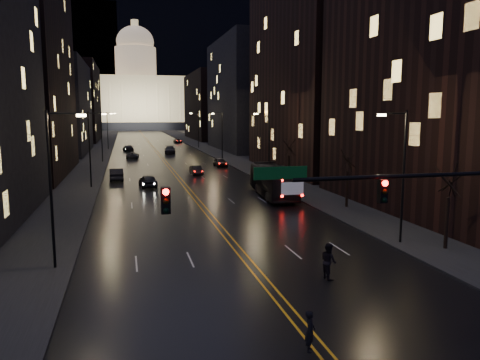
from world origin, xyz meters
TOP-DOWN VIEW (x-y plane):
  - ground at (0.00, 0.00)m, footprint 900.00×900.00m
  - road at (0.00, 130.00)m, footprint 20.00×320.00m
  - sidewalk_left at (-14.00, 130.00)m, footprint 8.00×320.00m
  - sidewalk_right at (14.00, 130.00)m, footprint 8.00×320.00m
  - center_line at (0.00, 130.00)m, footprint 0.62×320.00m
  - building_left_mid at (-21.00, 54.00)m, footprint 12.00×30.00m
  - building_left_far at (-21.00, 92.00)m, footprint 12.00×34.00m
  - building_left_dist at (-21.00, 140.00)m, footprint 12.00×40.00m
  - building_right_near at (21.00, 20.00)m, footprint 12.00×26.00m
  - building_right_tall at (21.00, 50.00)m, footprint 12.00×30.00m
  - building_right_mid at (21.00, 92.00)m, footprint 12.00×34.00m
  - building_right_dist at (21.00, 140.00)m, footprint 12.00×40.00m
  - mountain_ridge at (40.00, 380.00)m, footprint 520.00×60.00m
  - capitol at (0.00, 250.00)m, footprint 90.00×50.00m
  - traffic_signal at (5.91, -0.00)m, footprint 17.29×0.45m
  - streetlamp_right_near at (10.81, 10.00)m, footprint 2.13×0.25m
  - streetlamp_left_near at (-10.81, 10.00)m, footprint 2.13×0.25m
  - streetlamp_right_mid at (10.81, 40.00)m, footprint 2.13×0.25m
  - streetlamp_left_mid at (-10.81, 40.00)m, footprint 2.13×0.25m
  - streetlamp_right_far at (10.81, 70.00)m, footprint 2.13×0.25m
  - streetlamp_left_far at (-10.81, 70.00)m, footprint 2.13×0.25m
  - streetlamp_right_dist at (10.81, 100.00)m, footprint 2.13×0.25m
  - streetlamp_left_dist at (-10.81, 100.00)m, footprint 2.13×0.25m
  - tree_right_near at (13.00, 8.00)m, footprint 2.40×2.40m
  - tree_right_mid at (13.00, 22.00)m, footprint 2.40×2.40m
  - tree_right_far at (13.00, 38.00)m, footprint 2.40×2.40m
  - bus at (8.22, 29.65)m, footprint 3.75×12.09m
  - oncoming_car_a at (-4.42, 39.09)m, footprint 2.29×4.70m
  - oncoming_car_b at (-8.21, 45.88)m, footprint 1.93×5.00m
  - oncoming_car_c at (-5.63, 75.83)m, footprint 2.62×4.86m
  - oncoming_car_d at (-6.33, 93.46)m, footprint 2.69×5.37m
  - receding_car_a at (2.87, 49.00)m, footprint 1.55×4.06m
  - receding_car_b at (8.21, 58.05)m, footprint 1.92×4.40m
  - receding_car_c at (2.50, 85.53)m, footprint 2.78×5.85m
  - receding_car_d at (8.25, 122.01)m, footprint 2.35×4.52m
  - pedestrian_a at (-0.45, -2.00)m, footprint 0.59×0.69m
  - pedestrian_b at (3.47, 5.00)m, footprint 0.63×1.01m

SIDE VIEW (x-z plane):
  - ground at x=0.00m, z-range 0.00..0.00m
  - road at x=0.00m, z-range 0.00..0.02m
  - center_line at x=0.00m, z-range 0.02..0.03m
  - sidewalk_left at x=-14.00m, z-range 0.00..0.16m
  - sidewalk_right at x=14.00m, z-range 0.00..0.16m
  - receding_car_d at x=8.25m, z-range 0.00..1.22m
  - oncoming_car_c at x=-5.63m, z-range 0.00..1.30m
  - receding_car_a at x=2.87m, z-range 0.00..1.32m
  - receding_car_b at x=8.21m, z-range 0.00..1.48m
  - oncoming_car_d at x=-6.33m, z-range 0.00..1.50m
  - oncoming_car_a at x=-4.42m, z-range 0.00..1.55m
  - pedestrian_a at x=-0.45m, z-range 0.00..1.60m
  - oncoming_car_b at x=-8.21m, z-range 0.00..1.62m
  - receding_car_c at x=2.50m, z-range 0.00..1.65m
  - pedestrian_b at x=3.47m, z-range 0.00..1.98m
  - bus at x=8.22m, z-range 0.00..3.32m
  - tree_right_near at x=13.00m, z-range 1.20..7.85m
  - tree_right_mid at x=13.00m, z-range 1.20..7.85m
  - tree_right_far at x=13.00m, z-range 1.20..7.85m
  - streetlamp_right_near at x=10.81m, z-range 0.58..9.58m
  - streetlamp_left_near at x=-10.81m, z-range 0.58..9.58m
  - streetlamp_right_mid at x=10.81m, z-range 0.58..9.58m
  - streetlamp_left_mid at x=-10.81m, z-range 0.58..9.58m
  - streetlamp_right_far at x=10.81m, z-range 0.58..9.58m
  - streetlamp_left_far at x=-10.81m, z-range 0.58..9.58m
  - streetlamp_right_dist at x=10.81m, z-range 0.58..9.58m
  - streetlamp_left_dist at x=-10.81m, z-range 0.58..9.58m
  - traffic_signal at x=5.91m, z-range 1.60..8.60m
  - building_left_far at x=-21.00m, z-range 0.00..20.00m
  - building_right_dist at x=21.00m, z-range 0.00..22.00m
  - building_left_dist at x=-21.00m, z-range 0.00..24.00m
  - building_right_near at x=21.00m, z-range 0.00..24.00m
  - building_right_mid at x=21.00m, z-range 0.00..26.00m
  - building_left_mid at x=-21.00m, z-range 0.00..28.00m
  - capitol at x=0.00m, z-range -12.10..46.40m
  - building_right_tall at x=21.00m, z-range 0.00..38.00m
  - mountain_ridge at x=40.00m, z-range 0.00..130.00m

